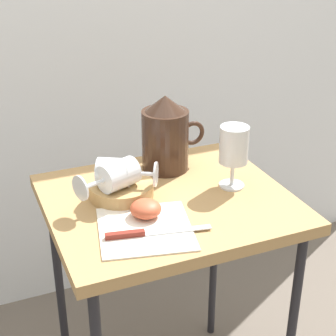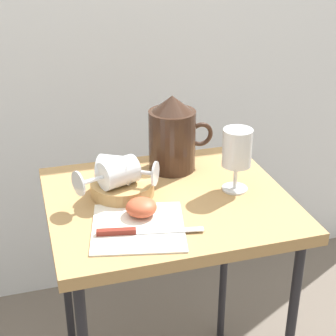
{
  "view_description": "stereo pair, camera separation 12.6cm",
  "coord_description": "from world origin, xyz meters",
  "px_view_note": "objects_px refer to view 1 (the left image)",
  "views": [
    {
      "loc": [
        -0.44,
        -1.05,
        1.33
      ],
      "look_at": [
        0.0,
        0.0,
        0.78
      ],
      "focal_mm": 56.97,
      "sensor_mm": 36.0,
      "label": 1
    },
    {
      "loc": [
        -0.32,
        -1.09,
        1.33
      ],
      "look_at": [
        0.0,
        0.0,
        0.78
      ],
      "focal_mm": 56.97,
      "sensor_mm": 36.0,
      "label": 2
    }
  ],
  "objects_px": {
    "wine_glass_tipped_far": "(117,175)",
    "wine_glass_tipped_near": "(116,172)",
    "basket_tray": "(121,190)",
    "knife": "(143,233)",
    "pitcher": "(166,139)",
    "wine_glass_upright": "(234,148)",
    "table": "(168,221)",
    "apple_half_left": "(146,209)"
  },
  "relations": [
    {
      "from": "wine_glass_tipped_near",
      "to": "knife",
      "type": "distance_m",
      "value": 0.19
    },
    {
      "from": "basket_tray",
      "to": "wine_glass_tipped_near",
      "type": "height_order",
      "value": "wine_glass_tipped_near"
    },
    {
      "from": "pitcher",
      "to": "wine_glass_tipped_near",
      "type": "height_order",
      "value": "pitcher"
    },
    {
      "from": "wine_glass_tipped_far",
      "to": "apple_half_left",
      "type": "relative_size",
      "value": 2.31
    },
    {
      "from": "table",
      "to": "wine_glass_upright",
      "type": "xyz_separation_m",
      "value": [
        0.17,
        -0.01,
        0.17
      ]
    },
    {
      "from": "table",
      "to": "pitcher",
      "type": "xyz_separation_m",
      "value": [
        0.06,
        0.15,
        0.15
      ]
    },
    {
      "from": "wine_glass_tipped_far",
      "to": "wine_glass_tipped_near",
      "type": "bearing_deg",
      "value": 74.24
    },
    {
      "from": "pitcher",
      "to": "apple_half_left",
      "type": "distance_m",
      "value": 0.27
    },
    {
      "from": "table",
      "to": "apple_half_left",
      "type": "distance_m",
      "value": 0.14
    },
    {
      "from": "wine_glass_tipped_near",
      "to": "apple_half_left",
      "type": "relative_size",
      "value": 2.19
    },
    {
      "from": "wine_glass_upright",
      "to": "wine_glass_tipped_far",
      "type": "height_order",
      "value": "wine_glass_upright"
    },
    {
      "from": "basket_tray",
      "to": "wine_glass_upright",
      "type": "bearing_deg",
      "value": -11.77
    },
    {
      "from": "pitcher",
      "to": "knife",
      "type": "bearing_deg",
      "value": -120.71
    },
    {
      "from": "wine_glass_upright",
      "to": "wine_glass_tipped_near",
      "type": "height_order",
      "value": "wine_glass_upright"
    },
    {
      "from": "wine_glass_upright",
      "to": "knife",
      "type": "bearing_deg",
      "value": -155.45
    },
    {
      "from": "table",
      "to": "basket_tray",
      "type": "distance_m",
      "value": 0.14
    },
    {
      "from": "wine_glass_tipped_far",
      "to": "apple_half_left",
      "type": "distance_m",
      "value": 0.11
    },
    {
      "from": "basket_tray",
      "to": "knife",
      "type": "xyz_separation_m",
      "value": [
        -0.01,
        -0.19,
        -0.01
      ]
    },
    {
      "from": "wine_glass_upright",
      "to": "wine_glass_tipped_far",
      "type": "bearing_deg",
      "value": 172.9
    },
    {
      "from": "pitcher",
      "to": "wine_glass_upright",
      "type": "bearing_deg",
      "value": -54.5
    },
    {
      "from": "apple_half_left",
      "to": "wine_glass_tipped_far",
      "type": "bearing_deg",
      "value": 110.21
    },
    {
      "from": "pitcher",
      "to": "apple_half_left",
      "type": "height_order",
      "value": "pitcher"
    },
    {
      "from": "wine_glass_tipped_near",
      "to": "knife",
      "type": "xyz_separation_m",
      "value": [
        -0.0,
        -0.18,
        -0.06
      ]
    },
    {
      "from": "wine_glass_upright",
      "to": "wine_glass_tipped_near",
      "type": "relative_size",
      "value": 1.03
    },
    {
      "from": "table",
      "to": "wine_glass_upright",
      "type": "relative_size",
      "value": 4.33
    },
    {
      "from": "table",
      "to": "knife",
      "type": "xyz_separation_m",
      "value": [
        -0.12,
        -0.14,
        0.08
      ]
    },
    {
      "from": "table",
      "to": "knife",
      "type": "bearing_deg",
      "value": -130.07
    },
    {
      "from": "pitcher",
      "to": "knife",
      "type": "distance_m",
      "value": 0.35
    },
    {
      "from": "pitcher",
      "to": "wine_glass_upright",
      "type": "xyz_separation_m",
      "value": [
        0.11,
        -0.16,
        0.02
      ]
    },
    {
      "from": "wine_glass_upright",
      "to": "table",
      "type": "bearing_deg",
      "value": 177.85
    },
    {
      "from": "knife",
      "to": "pitcher",
      "type": "bearing_deg",
      "value": 59.29
    },
    {
      "from": "wine_glass_tipped_near",
      "to": "knife",
      "type": "relative_size",
      "value": 0.68
    },
    {
      "from": "pitcher",
      "to": "basket_tray",
      "type": "bearing_deg",
      "value": -146.94
    },
    {
      "from": "basket_tray",
      "to": "apple_half_left",
      "type": "relative_size",
      "value": 2.19
    },
    {
      "from": "wine_glass_tipped_far",
      "to": "knife",
      "type": "distance_m",
      "value": 0.18
    },
    {
      "from": "basket_tray",
      "to": "wine_glass_upright",
      "type": "xyz_separation_m",
      "value": [
        0.27,
        -0.06,
        0.09
      ]
    },
    {
      "from": "pitcher",
      "to": "table",
      "type": "bearing_deg",
      "value": -110.42
    },
    {
      "from": "wine_glass_upright",
      "to": "knife",
      "type": "relative_size",
      "value": 0.7
    },
    {
      "from": "wine_glass_tipped_far",
      "to": "knife",
      "type": "bearing_deg",
      "value": -89.19
    },
    {
      "from": "basket_tray",
      "to": "apple_half_left",
      "type": "height_order",
      "value": "apple_half_left"
    },
    {
      "from": "wine_glass_upright",
      "to": "wine_glass_tipped_near",
      "type": "distance_m",
      "value": 0.29
    },
    {
      "from": "wine_glass_tipped_far",
      "to": "table",
      "type": "bearing_deg",
      "value": -14.07
    }
  ]
}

